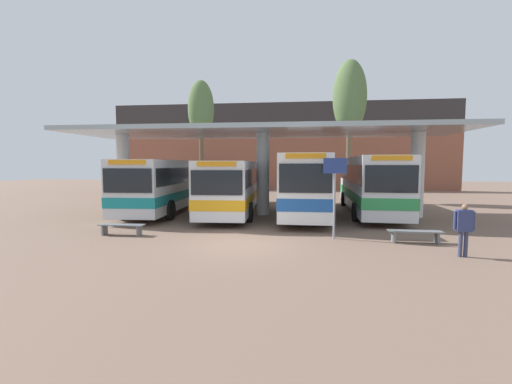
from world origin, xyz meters
The scene contains 14 objects.
ground_plane centered at (0.00, 0.00, 0.00)m, with size 100.00×100.00×0.00m, color #755B4C.
townhouse_backdrop centered at (0.00, 27.78, 5.86)m, with size 40.00×0.58×10.06m.
station_canopy centered at (0.00, 7.52, 4.41)m, with size 22.22×6.76×4.98m.
transit_bus_left_bay centered at (-6.10, 8.36, 1.79)m, with size 3.15×11.63×3.19m.
transit_bus_center_bay centered at (-1.85, 8.45, 1.74)m, with size 3.18×12.18×3.11m.
transit_bus_right_bay centered at (2.41, 7.91, 1.92)m, with size 2.79×11.59×3.45m.
transit_bus_far_right_bay centered at (6.38, 9.10, 1.87)m, with size 3.06×11.72×3.37m.
waiting_bench_near_pillar centered at (-5.25, 0.90, 0.35)m, with size 1.90×0.44×0.46m.
waiting_bench_mid_platform centered at (6.42, 0.90, 0.35)m, with size 1.96×0.44×0.46m.
info_sign_platform centered at (3.46, 1.28, 2.27)m, with size 0.90×0.09×3.20m.
pedestrian_waiting centered at (7.27, -0.97, 1.04)m, with size 0.63×0.28×1.70m.
poplar_tree_behind_left centered at (-5.97, 15.62, 7.36)m, with size 2.15×2.15×9.88m.
poplar_tree_behind_right centered at (6.00, 15.35, 8.08)m, with size 2.59×2.59×11.04m.
parked_car_street centered at (-8.88, 25.22, 0.95)m, with size 4.62×2.27×1.94m.
Camera 1 is at (1.98, -12.40, 2.95)m, focal length 24.00 mm.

